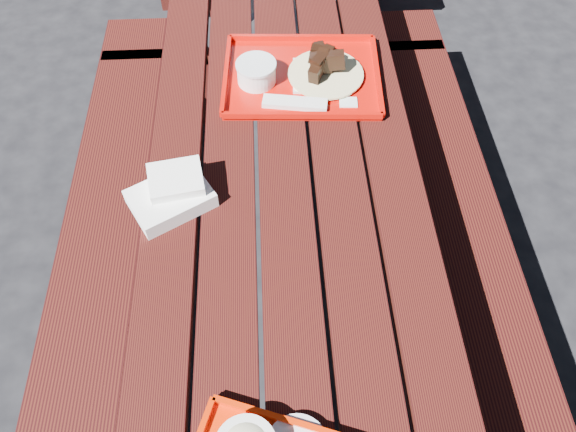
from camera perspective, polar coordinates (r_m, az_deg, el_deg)
The scene contains 4 objects.
ground at distance 2.12m, azimuth -0.21°, elevation -9.75°, with size 60.00×60.00×0.00m, color black.
picnic_table_near at distance 1.64m, azimuth -0.27°, elevation -1.09°, with size 1.41×2.40×0.75m.
far_tray at distance 1.76m, azimuth 1.14°, elevation 14.10°, with size 0.50×0.40×0.08m.
white_cloth at distance 1.46m, azimuth -11.68°, elevation 2.28°, with size 0.24×0.22×0.08m.
Camera 1 is at (-0.04, -0.94, 1.91)m, focal length 35.00 mm.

